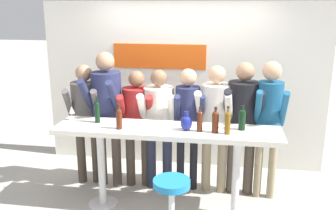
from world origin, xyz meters
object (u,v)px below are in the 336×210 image
Objects in this scene: person_center at (159,117)px; tasting_table at (167,141)px; person_far_right at (243,115)px; wine_bottle_3 at (200,120)px; person_left at (107,106)px; wine_glass_0 at (72,110)px; wine_bottle_5 at (228,122)px; wine_bottle_4 at (242,118)px; bar_stool at (172,202)px; person_far_left at (86,112)px; person_rightmost at (269,114)px; person_center_right at (188,116)px; wine_bottle_1 at (97,111)px; decorative_vase at (186,123)px; person_center_left at (137,117)px; wine_bottle_2 at (119,118)px; person_right at (216,116)px; wine_bottle_0 at (215,121)px.

tasting_table is at bearing -73.01° from person_center.
wine_bottle_3 is (-0.50, -0.64, 0.11)m from person_far_right.
tasting_table is at bearing -25.00° from person_left.
person_left is 10.39× the size of wine_glass_0.
person_left is at bearing 149.89° from tasting_table.
person_center is 1.12m from wine_bottle_5.
wine_bottle_4 is at bearing -91.25° from person_far_right.
person_far_left reaches higher than bar_stool.
person_rightmost is at bearing -4.49° from person_center.
bar_stool is 1.70m from wine_glass_0.
wine_bottle_1 is at bearing -164.53° from person_center_right.
person_center_left is at bearing 138.78° from decorative_vase.
wine_bottle_4 is (0.47, 0.13, 0.00)m from wine_bottle_3.
person_rightmost reaches higher than bar_stool.
bar_stool is 2.58× the size of wine_bottle_2.
wine_bottle_5 reaches higher than wine_glass_0.
person_right is 0.34m from person_far_right.
wine_bottle_1 is at bearing 174.35° from wine_bottle_0.
person_rightmost is (1.38, -0.05, 0.12)m from person_center.
wine_glass_0 is at bearing 173.71° from wine_bottle_1.
person_center is at bearing -13.06° from person_center_left.
wine_bottle_5 is at bearing 46.89° from bar_stool.
person_center_right is 1.16m from wine_bottle_1.
person_left is 1.78m from wine_bottle_4.
person_far_right is (0.34, 0.00, 0.03)m from person_right.
wine_bottle_2 is (0.32, -0.19, -0.01)m from wine_bottle_1.
wine_bottle_4 is at bearing 10.51° from decorative_vase.
person_far_left is 5.31× the size of wine_bottle_5.
person_right is at bearing 76.26° from wine_bottle_3.
person_far_right reaches higher than person_center.
person_center is 7.37× the size of decorative_vase.
person_center_right reaches higher than person_center.
person_far_right reaches higher than wine_bottle_2.
person_right is at bearing -1.18° from person_center.
person_far_left is 2.38m from person_rightmost.
wine_bottle_2 is at bearing -146.18° from person_center_right.
person_center is (0.30, -0.03, 0.02)m from person_center_left.
person_rightmost is at bearing 48.71° from bar_stool.
person_left is (-1.04, 1.17, 0.65)m from bar_stool.
wine_bottle_2 is (-1.40, -0.70, 0.11)m from person_far_right.
person_left reaches higher than decorative_vase.
tasting_table is 3.54× the size of bar_stool.
person_rightmost is 8.04× the size of decorative_vase.
person_far_right is at bearing 6.67° from person_right.
wine_bottle_0 is at bearing -5.77° from wine_glass_0.
person_center_left is 7.25× the size of decorative_vase.
wine_bottle_5 is (0.68, -0.10, 0.30)m from tasting_table.
person_far_right reaches higher than wine_bottle_5.
person_rightmost is 6.16× the size of wine_bottle_3.
wine_glass_0 is at bearing 173.65° from wine_bottle_5.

